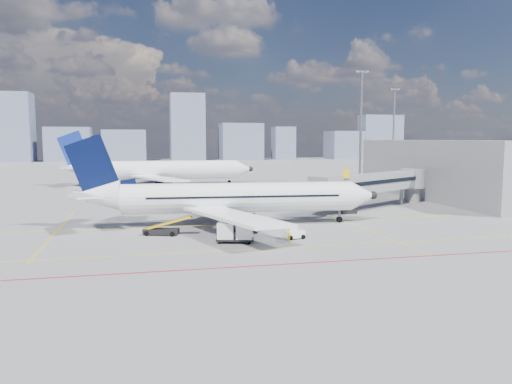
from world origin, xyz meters
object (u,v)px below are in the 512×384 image
belt_loader (162,230)px  second_aircraft (158,170)px  main_aircraft (226,198)px  ramp_worker (289,235)px  cargo_dolly (235,232)px  baggage_tug (294,233)px

belt_loader → second_aircraft: bearing=108.0°
main_aircraft → ramp_worker: 12.40m
cargo_dolly → ramp_worker: size_ratio=2.61×
baggage_tug → belt_loader: 14.04m
belt_loader → ramp_worker: 13.83m
cargo_dolly → belt_loader: belt_loader is taller
cargo_dolly → main_aircraft: bearing=100.2°
second_aircraft → baggage_tug: bearing=-77.9°
baggage_tug → main_aircraft: bearing=110.8°
ramp_worker → baggage_tug: bearing=-5.3°
ramp_worker → cargo_dolly: bearing=103.2°
baggage_tug → cargo_dolly: cargo_dolly is taller
cargo_dolly → ramp_worker: bearing=2.0°
belt_loader → ramp_worker: size_ratio=3.51×
second_aircraft → cargo_dolly: (5.43, -66.04, -2.11)m
main_aircraft → belt_loader: (-7.69, -4.60, -2.66)m
baggage_tug → cargo_dolly: (-6.22, -0.47, 0.46)m
main_aircraft → belt_loader: 9.35m
cargo_dolly → second_aircraft: bearing=109.5°
baggage_tug → belt_loader: (-13.10, 5.07, -0.09)m
main_aircraft → cargo_dolly: size_ratio=9.27×
ramp_worker → belt_loader: bearing=86.9°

